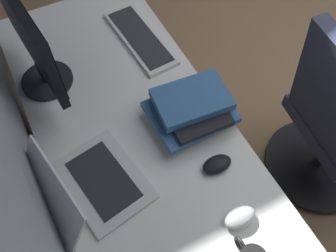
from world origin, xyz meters
name	(u,v)px	position (x,y,z in m)	size (l,w,h in m)	color
desk	(155,175)	(-0.19, 1.65, 0.66)	(1.92, 0.66, 0.73)	white
drawer_pedestal	(124,153)	(0.11, 1.68, 0.35)	(0.40, 0.51, 0.69)	white
monitor_primary	(29,37)	(0.33, 1.86, 0.96)	(0.50, 0.20, 0.40)	black
laptop_left	(84,187)	(-0.18, 1.89, 0.78)	(0.37, 0.38, 0.21)	silver
keyboard_main	(140,38)	(0.37, 1.45, 0.74)	(0.43, 0.17, 0.02)	silver
mouse_main	(217,164)	(-0.29, 1.47, 0.75)	(0.06, 0.10, 0.03)	black
mouse_spare	(240,217)	(-0.48, 1.50, 0.75)	(0.06, 0.10, 0.03)	silver
book_stack_far	(192,108)	(-0.07, 1.45, 0.78)	(0.25, 0.31, 0.11)	gold
office_chair	(334,128)	(-0.27, 0.80, 0.46)	(0.56, 0.58, 0.97)	#383D56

